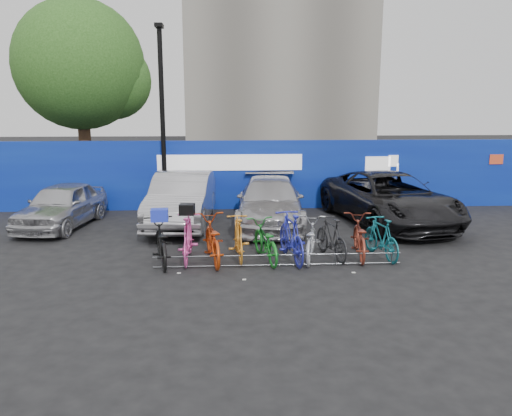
{
  "coord_description": "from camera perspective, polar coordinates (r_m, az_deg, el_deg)",
  "views": [
    {
      "loc": [
        -1.16,
        -11.31,
        3.56
      ],
      "look_at": [
        -0.34,
        2.0,
        0.83
      ],
      "focal_mm": 35.0,
      "sensor_mm": 36.0,
      "label": 1
    }
  ],
  "objects": [
    {
      "name": "bike_1",
      "position": [
        11.72,
        -7.79,
        -3.4
      ],
      "size": [
        0.55,
        1.85,
        1.11
      ],
      "primitive_type": "imported",
      "rotation": [
        0.0,
        0.0,
        3.13
      ],
      "color": "#EB4BA4",
      "rests_on": "ground"
    },
    {
      "name": "hoarding",
      "position": [
        17.51,
        0.35,
        3.83
      ],
      "size": [
        22.0,
        0.18,
        2.4
      ],
      "color": "#0A1D91",
      "rests_on": "ground"
    },
    {
      "name": "bike_5",
      "position": [
        11.64,
        4.04,
        -3.28
      ],
      "size": [
        0.83,
        2.0,
        1.17
      ],
      "primitive_type": "imported",
      "rotation": [
        0.0,
        0.0,
        3.29
      ],
      "color": "#272CB7",
      "rests_on": "ground"
    },
    {
      "name": "tree",
      "position": [
        22.14,
        -18.85,
        14.88
      ],
      "size": [
        5.4,
        5.2,
        7.8
      ],
      "color": "#382314",
      "rests_on": "ground"
    },
    {
      "name": "bike_6",
      "position": [
        11.83,
        6.23,
        -3.61
      ],
      "size": [
        1.05,
        1.92,
        0.96
      ],
      "primitive_type": "imported",
      "rotation": [
        0.0,
        0.0,
        2.9
      ],
      "color": "#B1B3BA",
      "rests_on": "ground"
    },
    {
      "name": "car_2",
      "position": [
        15.15,
        1.62,
        0.69
      ],
      "size": [
        2.35,
        4.98,
        1.4
      ],
      "primitive_type": "imported",
      "rotation": [
        0.0,
        0.0,
        -0.08
      ],
      "color": "#ADACB1",
      "rests_on": "ground"
    },
    {
      "name": "bike_3",
      "position": [
        11.78,
        -2.02,
        -3.41
      ],
      "size": [
        0.6,
        1.75,
        1.04
      ],
      "primitive_type": "imported",
      "rotation": [
        0.0,
        0.0,
        3.21
      ],
      "color": "orange",
      "rests_on": "ground"
    },
    {
      "name": "bike_0",
      "position": [
        11.66,
        -10.85,
        -3.86
      ],
      "size": [
        1.05,
        2.0,
        1.0
      ],
      "primitive_type": "imported",
      "rotation": [
        0.0,
        0.0,
        3.35
      ],
      "color": "black",
      "rests_on": "ground"
    },
    {
      "name": "car_1",
      "position": [
        15.34,
        -8.44,
        1.03
      ],
      "size": [
        1.97,
        4.88,
        1.58
      ],
      "primitive_type": "imported",
      "rotation": [
        0.0,
        0.0,
        -0.06
      ],
      "color": "#A8A8AC",
      "rests_on": "ground"
    },
    {
      "name": "lamppost",
      "position": [
        16.83,
        -10.65,
        10.39
      ],
      "size": [
        0.25,
        0.5,
        6.11
      ],
      "color": "black",
      "rests_on": "ground"
    },
    {
      "name": "bike_9",
      "position": [
        12.22,
        14.12,
        -3.32
      ],
      "size": [
        0.78,
        1.71,
        0.99
      ],
      "primitive_type": "imported",
      "rotation": [
        0.0,
        0.0,
        3.34
      ],
      "color": "#146E7C",
      "rests_on": "ground"
    },
    {
      "name": "car_0",
      "position": [
        15.95,
        -21.32,
        0.31
      ],
      "size": [
        2.15,
        4.1,
        1.33
      ],
      "primitive_type": "imported",
      "rotation": [
        0.0,
        0.0,
        -0.16
      ],
      "color": "#B2B2B6",
      "rests_on": "ground"
    },
    {
      "name": "bike_rack",
      "position": [
        11.29,
        2.57,
        -5.96
      ],
      "size": [
        5.6,
        0.03,
        0.3
      ],
      "color": "#595B60",
      "rests_on": "ground"
    },
    {
      "name": "bike_7",
      "position": [
        11.98,
        8.6,
        -3.36
      ],
      "size": [
        0.83,
        1.73,
        1.0
      ],
      "primitive_type": "imported",
      "rotation": [
        0.0,
        0.0,
        3.37
      ],
      "color": "#242426",
      "rests_on": "ground"
    },
    {
      "name": "car_3",
      "position": [
        15.81,
        14.92,
        1.06
      ],
      "size": [
        3.55,
        6.02,
        1.57
      ],
      "primitive_type": "imported",
      "rotation": [
        0.0,
        0.0,
        0.17
      ],
      "color": "black",
      "rests_on": "ground"
    },
    {
      "name": "ground",
      "position": [
        11.91,
        2.26,
        -5.84
      ],
      "size": [
        100.0,
        100.0,
        0.0
      ],
      "primitive_type": "plane",
      "color": "black",
      "rests_on": "ground"
    },
    {
      "name": "cargo_crate",
      "position": [
        11.51,
        -10.97,
        -0.8
      ],
      "size": [
        0.4,
        0.32,
        0.28
      ],
      "primitive_type": "cube",
      "rotation": [
        0.0,
        0.0,
        0.07
      ],
      "color": "#2033CE",
      "rests_on": "bike_0"
    },
    {
      "name": "cargo_topcase",
      "position": [
        11.57,
        -7.88,
        -0.15
      ],
      "size": [
        0.36,
        0.33,
        0.25
      ],
      "primitive_type": "cube",
      "rotation": [
        0.0,
        0.0,
        -0.08
      ],
      "color": "black",
      "rests_on": "bike_1"
    },
    {
      "name": "bike_8",
      "position": [
        12.18,
        11.7,
        -3.25
      ],
      "size": [
        0.93,
        1.97,
        0.99
      ],
      "primitive_type": "imported",
      "rotation": [
        0.0,
        0.0,
        3.0
      ],
      "color": "maroon",
      "rests_on": "ground"
    },
    {
      "name": "bike_4",
      "position": [
        11.66,
        1.03,
        -3.81
      ],
      "size": [
        0.98,
        1.89,
        0.94
      ],
      "primitive_type": "imported",
      "rotation": [
        0.0,
        0.0,
        3.35
      ],
      "color": "#177F22",
      "rests_on": "ground"
    },
    {
      "name": "bike_2",
      "position": [
        11.62,
        -5.05,
        -3.6
      ],
      "size": [
        1.01,
        2.1,
        1.06
      ],
      "primitive_type": "imported",
      "rotation": [
        0.0,
        0.0,
        3.3
      ],
      "color": "#C13E10",
      "rests_on": "ground"
    }
  ]
}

